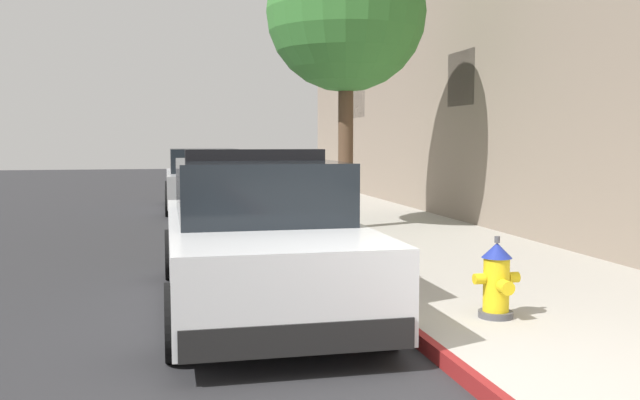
{
  "coord_description": "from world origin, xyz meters",
  "views": [
    {
      "loc": [
        -2.14,
        -4.18,
        1.78
      ],
      "look_at": [
        -0.19,
        4.61,
        1.0
      ],
      "focal_mm": 38.96,
      "sensor_mm": 36.0,
      "label": 1
    }
  ],
  "objects_px": {
    "police_cruiser": "(257,237)",
    "fire_hydrant": "(497,280)",
    "parked_car_silver_ahead": "(203,180)",
    "street_tree": "(346,12)"
  },
  "relations": [
    {
      "from": "parked_car_silver_ahead",
      "to": "street_tree",
      "type": "bearing_deg",
      "value": -67.88
    },
    {
      "from": "parked_car_silver_ahead",
      "to": "fire_hydrant",
      "type": "xyz_separation_m",
      "value": [
        2.04,
        -12.42,
        -0.25
      ]
    },
    {
      "from": "street_tree",
      "to": "police_cruiser",
      "type": "bearing_deg",
      "value": -114.23
    },
    {
      "from": "fire_hydrant",
      "to": "police_cruiser",
      "type": "bearing_deg",
      "value": 143.41
    },
    {
      "from": "parked_car_silver_ahead",
      "to": "street_tree",
      "type": "height_order",
      "value": "street_tree"
    },
    {
      "from": "police_cruiser",
      "to": "parked_car_silver_ahead",
      "type": "relative_size",
      "value": 1.0
    },
    {
      "from": "police_cruiser",
      "to": "parked_car_silver_ahead",
      "type": "height_order",
      "value": "police_cruiser"
    },
    {
      "from": "police_cruiser",
      "to": "street_tree",
      "type": "distance_m",
      "value": 6.59
    },
    {
      "from": "police_cruiser",
      "to": "fire_hydrant",
      "type": "xyz_separation_m",
      "value": [
        2.03,
        -1.51,
        -0.26
      ]
    },
    {
      "from": "police_cruiser",
      "to": "street_tree",
      "type": "relative_size",
      "value": 0.89
    }
  ]
}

